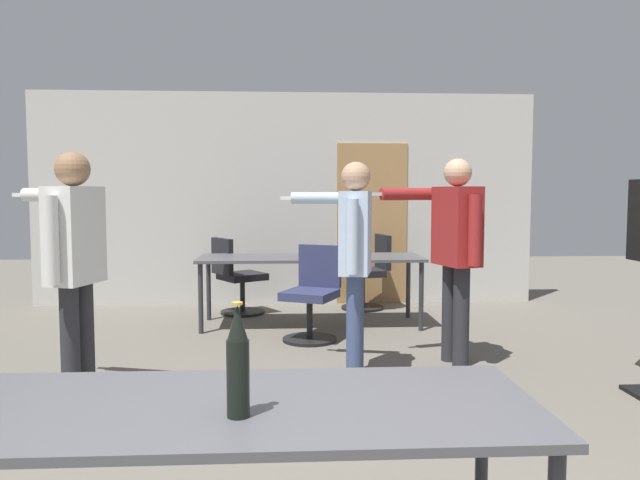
# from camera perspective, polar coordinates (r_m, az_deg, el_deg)

# --- Properties ---
(back_wall) EXTENTS (6.36, 0.12, 2.68)m
(back_wall) POSITION_cam_1_polar(r_m,az_deg,el_deg) (7.98, -2.94, 3.69)
(back_wall) COLOR beige
(back_wall) RESTS_ON ground_plane
(conference_table_near) EXTENTS (2.04, 0.78, 0.74)m
(conference_table_near) POSITION_cam_1_polar(r_m,az_deg,el_deg) (2.15, -8.48, -16.17)
(conference_table_near) COLOR #4C4C51
(conference_table_near) RESTS_ON ground_plane
(conference_table_far) EXTENTS (2.38, 0.79, 0.74)m
(conference_table_far) POSITION_cam_1_polar(r_m,az_deg,el_deg) (6.68, -0.86, -2.00)
(conference_table_far) COLOR #4C4C51
(conference_table_far) RESTS_ON ground_plane
(person_center_tall) EXTENTS (0.72, 0.68, 1.66)m
(person_center_tall) POSITION_cam_1_polar(r_m,az_deg,el_deg) (4.79, 3.10, -0.63)
(person_center_tall) COLOR #3D4C75
(person_center_tall) RESTS_ON ground_plane
(person_far_watching) EXTENTS (0.73, 0.73, 1.70)m
(person_far_watching) POSITION_cam_1_polar(r_m,az_deg,el_deg) (4.46, -21.64, -1.04)
(person_far_watching) COLOR #28282D
(person_far_watching) RESTS_ON ground_plane
(person_left_plaid) EXTENTS (0.88, 0.62, 1.71)m
(person_left_plaid) POSITION_cam_1_polar(r_m,az_deg,el_deg) (5.26, 12.25, -0.08)
(person_left_plaid) COLOR #28282D
(person_left_plaid) RESTS_ON ground_plane
(office_chair_mid_tucked) EXTENTS (0.60, 0.54, 0.91)m
(office_chair_mid_tucked) POSITION_cam_1_polar(r_m,az_deg,el_deg) (7.68, 4.46, -3.18)
(office_chair_mid_tucked) COLOR black
(office_chair_mid_tucked) RESTS_ON ground_plane
(office_chair_near_pushed) EXTENTS (0.68, 0.66, 0.90)m
(office_chair_near_pushed) POSITION_cam_1_polar(r_m,az_deg,el_deg) (7.37, -7.64, -3.56)
(office_chair_near_pushed) COLOR black
(office_chair_near_pushed) RESTS_ON ground_plane
(office_chair_side_rolled) EXTENTS (0.63, 0.66, 0.91)m
(office_chair_side_rolled) POSITION_cam_1_polar(r_m,az_deg,el_deg) (6.07, -0.67, -5.19)
(office_chair_side_rolled) COLOR black
(office_chair_side_rolled) RESTS_ON ground_plane
(beer_bottle) EXTENTS (0.07, 0.07, 0.36)m
(beer_bottle) POSITION_cam_1_polar(r_m,az_deg,el_deg) (1.95, -7.52, -11.10)
(beer_bottle) COLOR black
(beer_bottle) RESTS_ON conference_table_near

